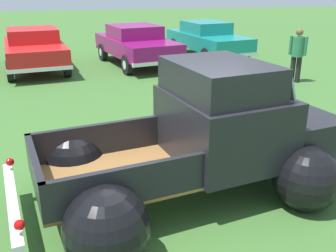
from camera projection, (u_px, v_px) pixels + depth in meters
ground_plane at (181, 196)px, 5.61m from camera, size 80.00×80.00×0.00m
vintage_pickup_truck at (206, 144)px, 5.50m from camera, size 4.90×3.45×1.96m
show_car_1 at (34, 48)px, 13.25m from camera, size 2.56×4.41×1.43m
show_car_2 at (136, 43)px, 14.20m from camera, size 2.87×4.64×1.43m
show_car_3 at (207, 39)px, 15.46m from camera, size 2.58×4.54×1.43m
spectator_0 at (297, 52)px, 11.67m from camera, size 0.48×0.48×1.62m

